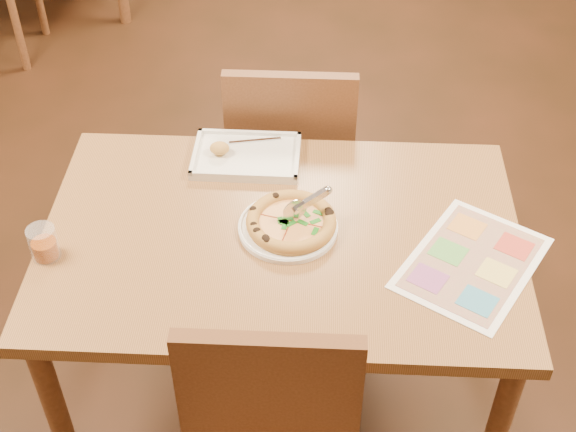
{
  "coord_description": "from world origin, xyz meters",
  "views": [
    {
      "loc": [
        0.09,
        -1.57,
        2.22
      ],
      "look_at": [
        0.02,
        0.02,
        0.77
      ],
      "focal_mm": 50.0,
      "sensor_mm": 36.0,
      "label": 1
    }
  ],
  "objects_px": {
    "dining_table": "(281,255)",
    "glass_tumbler": "(44,245)",
    "plate": "(288,228)",
    "pizza": "(291,222)",
    "pizza_cutter": "(307,203)",
    "chair_far": "(291,144)",
    "appetizer_tray": "(244,157)",
    "menu": "(472,263)"
  },
  "relations": [
    {
      "from": "menu",
      "to": "appetizer_tray",
      "type": "bearing_deg",
      "value": 147.35
    },
    {
      "from": "chair_far",
      "to": "plate",
      "type": "xyz_separation_m",
      "value": [
        0.02,
        -0.59,
        0.16
      ]
    },
    {
      "from": "chair_far",
      "to": "appetizer_tray",
      "type": "relative_size",
      "value": 1.46
    },
    {
      "from": "pizza",
      "to": "menu",
      "type": "height_order",
      "value": "pizza"
    },
    {
      "from": "dining_table",
      "to": "pizza",
      "type": "xyz_separation_m",
      "value": [
        0.03,
        0.02,
        0.11
      ]
    },
    {
      "from": "glass_tumbler",
      "to": "chair_far",
      "type": "bearing_deg",
      "value": 49.56
    },
    {
      "from": "dining_table",
      "to": "pizza",
      "type": "height_order",
      "value": "pizza"
    },
    {
      "from": "pizza_cutter",
      "to": "menu",
      "type": "xyz_separation_m",
      "value": [
        0.44,
        -0.13,
        -0.08
      ]
    },
    {
      "from": "pizza",
      "to": "menu",
      "type": "bearing_deg",
      "value": -12.61
    },
    {
      "from": "appetizer_tray",
      "to": "menu",
      "type": "height_order",
      "value": "appetizer_tray"
    },
    {
      "from": "menu",
      "to": "plate",
      "type": "bearing_deg",
      "value": 167.85
    },
    {
      "from": "glass_tumbler",
      "to": "dining_table",
      "type": "bearing_deg",
      "value": 10.79
    },
    {
      "from": "plate",
      "to": "menu",
      "type": "xyz_separation_m",
      "value": [
        0.49,
        -0.1,
        -0.0
      ]
    },
    {
      "from": "dining_table",
      "to": "pizza",
      "type": "relative_size",
      "value": 5.26
    },
    {
      "from": "chair_far",
      "to": "pizza",
      "type": "distance_m",
      "value": 0.61
    },
    {
      "from": "pizza_cutter",
      "to": "glass_tumbler",
      "type": "height_order",
      "value": "pizza_cutter"
    },
    {
      "from": "appetizer_tray",
      "to": "glass_tumbler",
      "type": "height_order",
      "value": "glass_tumbler"
    },
    {
      "from": "dining_table",
      "to": "plate",
      "type": "xyz_separation_m",
      "value": [
        0.02,
        0.02,
        0.09
      ]
    },
    {
      "from": "glass_tumbler",
      "to": "appetizer_tray",
      "type": "bearing_deg",
      "value": 41.78
    },
    {
      "from": "menu",
      "to": "glass_tumbler",
      "type": "bearing_deg",
      "value": -178.59
    },
    {
      "from": "chair_far",
      "to": "menu",
      "type": "relative_size",
      "value": 1.15
    },
    {
      "from": "chair_far",
      "to": "plate",
      "type": "bearing_deg",
      "value": 91.71
    },
    {
      "from": "chair_far",
      "to": "appetizer_tray",
      "type": "distance_m",
      "value": 0.35
    },
    {
      "from": "chair_far",
      "to": "appetizer_tray",
      "type": "bearing_deg",
      "value": 65.82
    },
    {
      "from": "appetizer_tray",
      "to": "plate",
      "type": "bearing_deg",
      "value": -64.07
    },
    {
      "from": "pizza",
      "to": "appetizer_tray",
      "type": "bearing_deg",
      "value": 117.41
    },
    {
      "from": "dining_table",
      "to": "appetizer_tray",
      "type": "relative_size",
      "value": 4.05
    },
    {
      "from": "pizza_cutter",
      "to": "menu",
      "type": "height_order",
      "value": "pizza_cutter"
    },
    {
      "from": "dining_table",
      "to": "glass_tumbler",
      "type": "bearing_deg",
      "value": -169.21
    },
    {
      "from": "plate",
      "to": "pizza",
      "type": "height_order",
      "value": "pizza"
    },
    {
      "from": "pizza_cutter",
      "to": "glass_tumbler",
      "type": "relative_size",
      "value": 1.32
    },
    {
      "from": "glass_tumbler",
      "to": "menu",
      "type": "xyz_separation_m",
      "value": [
        1.12,
        0.03,
        -0.04
      ]
    },
    {
      "from": "pizza",
      "to": "menu",
      "type": "distance_m",
      "value": 0.49
    },
    {
      "from": "plate",
      "to": "dining_table",
      "type": "bearing_deg",
      "value": -138.69
    },
    {
      "from": "pizza_cutter",
      "to": "appetizer_tray",
      "type": "height_order",
      "value": "pizza_cutter"
    },
    {
      "from": "chair_far",
      "to": "menu",
      "type": "bearing_deg",
      "value": 126.09
    },
    {
      "from": "dining_table",
      "to": "chair_far",
      "type": "xyz_separation_m",
      "value": [
        -0.0,
        0.6,
        -0.07
      ]
    },
    {
      "from": "chair_far",
      "to": "pizza_cutter",
      "type": "distance_m",
      "value": 0.61
    },
    {
      "from": "pizza",
      "to": "glass_tumbler",
      "type": "distance_m",
      "value": 0.65
    },
    {
      "from": "appetizer_tray",
      "to": "pizza_cutter",
      "type": "bearing_deg",
      "value": -54.85
    },
    {
      "from": "pizza",
      "to": "pizza_cutter",
      "type": "distance_m",
      "value": 0.07
    },
    {
      "from": "appetizer_tray",
      "to": "dining_table",
      "type": "bearing_deg",
      "value": -67.86
    }
  ]
}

